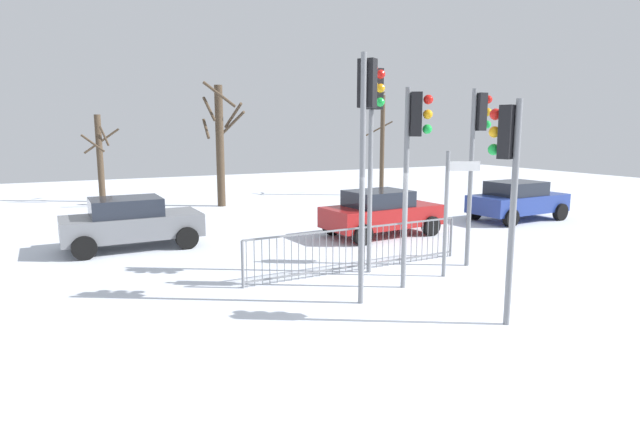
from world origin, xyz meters
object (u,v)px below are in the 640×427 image
car_red_near (381,212)px  bare_tree_left (220,142)px  traffic_light_rear_left (366,123)px  car_grey_trailing (131,222)px  car_blue_far (517,200)px  traffic_light_foreground_left (477,138)px  traffic_light_mid_right (414,143)px  traffic_light_rear_right (507,161)px  bare_tree_right (382,143)px  traffic_light_foreground_right (374,123)px  direction_sign_post (449,207)px  bare_tree_centre (100,156)px

car_red_near → bare_tree_left: size_ratio=0.73×
traffic_light_rear_left → car_grey_trailing: bearing=172.7°
car_blue_far → car_red_near: bearing=178.1°
traffic_light_foreground_left → traffic_light_mid_right: size_ratio=1.03×
traffic_light_mid_right → traffic_light_rear_right: size_ratio=1.09×
car_blue_far → bare_tree_left: bare_tree_left is taller
car_grey_trailing → bare_tree_right: size_ratio=0.72×
traffic_light_mid_right → car_grey_trailing: size_ratio=1.11×
bare_tree_left → bare_tree_right: 8.46m
traffic_light_foreground_left → traffic_light_foreground_right: size_ratio=0.90×
traffic_light_foreground_right → direction_sign_post: size_ratio=1.66×
traffic_light_rear_left → bare_tree_right: bare_tree_right is taller
bare_tree_centre → bare_tree_right: (13.12, -3.88, 0.57)m
car_grey_trailing → bare_tree_right: (13.09, 6.99, 1.93)m
traffic_light_foreground_left → traffic_light_rear_left: bearing=-68.9°
traffic_light_foreground_left → bare_tree_left: bare_tree_left is taller
direction_sign_post → bare_tree_right: bare_tree_right is taller
car_blue_far → bare_tree_right: bare_tree_right is taller
car_blue_far → car_grey_trailing: (-13.60, 1.57, 0.00)m
traffic_light_foreground_right → traffic_light_rear_left: traffic_light_foreground_right is taller
car_blue_far → bare_tree_left: bearing=133.5°
traffic_light_foreground_right → car_red_near: bearing=-121.7°
traffic_light_mid_right → traffic_light_rear_right: 2.40m
car_blue_far → traffic_light_rear_left: bearing=-154.7°
traffic_light_rear_left → direction_sign_post: bearing=69.4°
traffic_light_mid_right → bare_tree_centre: bearing=-135.8°
traffic_light_rear_left → bare_tree_right: (9.52, 14.00, -0.82)m
traffic_light_rear_right → bare_tree_centre: bare_tree_centre is taller
traffic_light_rear_right → car_red_near: bearing=55.8°
traffic_light_rear_left → bare_tree_left: bare_tree_left is taller
traffic_light_foreground_left → car_blue_far: 7.84m
traffic_light_foreground_right → bare_tree_centre: size_ratio=1.19×
car_blue_far → car_red_near: (-6.19, -0.14, 0.00)m
direction_sign_post → traffic_light_mid_right: bearing=-142.7°
traffic_light_rear_right → bare_tree_right: bearing=46.7°
traffic_light_mid_right → car_blue_far: (8.66, 5.11, -2.35)m
traffic_light_foreground_right → traffic_light_rear_right: (0.36, -3.68, -0.68)m
traffic_light_rear_right → bare_tree_right: bare_tree_right is taller
traffic_light_rear_left → bare_tree_centre: bearing=157.0°
bare_tree_left → traffic_light_foreground_right: bearing=-89.3°
traffic_light_mid_right → direction_sign_post: size_ratio=1.46×
traffic_light_mid_right → car_blue_far: traffic_light_mid_right is taller
traffic_light_mid_right → car_blue_far: 10.33m
direction_sign_post → car_blue_far: bearing=55.8°
car_blue_far → car_grey_trailing: size_ratio=1.01×
direction_sign_post → car_grey_trailing: size_ratio=0.76×
car_grey_trailing → traffic_light_rear_left: bearing=-64.5°
direction_sign_post → bare_tree_left: 13.41m
traffic_light_foreground_left → traffic_light_rear_left: traffic_light_rear_left is taller
traffic_light_rear_left → car_blue_far: traffic_light_rear_left is taller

